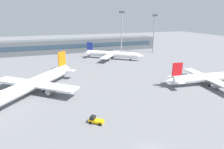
% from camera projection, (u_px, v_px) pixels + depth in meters
% --- Properties ---
extents(ground_plane, '(400.00, 400.00, 0.00)m').
position_uv_depth(ground_plane, '(97.00, 84.00, 70.07)').
color(ground_plane, slate).
extents(terminal_building, '(123.81, 12.13, 9.00)m').
position_uv_depth(terminal_building, '(72.00, 46.00, 131.21)').
color(terminal_building, '#4C5156').
rests_on(terminal_building, ground_plane).
extents(airplane_near, '(36.86, 25.82, 9.11)m').
position_uv_depth(airplane_near, '(211.00, 77.00, 68.54)').
color(airplane_near, white).
rests_on(airplane_near, ground_plane).
extents(airplane_mid, '(31.43, 36.69, 11.04)m').
position_uv_depth(airplane_mid, '(32.00, 84.00, 59.60)').
color(airplane_mid, white).
rests_on(airplane_mid, ground_plane).
extents(airplane_far, '(31.62, 26.17, 9.37)m').
position_uv_depth(airplane_far, '(113.00, 54.00, 109.58)').
color(airplane_far, silver).
rests_on(airplane_far, ground_plane).
extents(baggage_tug_yellow, '(3.79, 3.34, 1.75)m').
position_uv_depth(baggage_tug_yellow, '(95.00, 120.00, 43.92)').
color(baggage_tug_yellow, '#F2B20C').
rests_on(baggage_tug_yellow, ground_plane).
extents(floodlight_tower_west, '(3.20, 0.80, 27.40)m').
position_uv_depth(floodlight_tower_west, '(122.00, 31.00, 113.67)').
color(floodlight_tower_west, gray).
rests_on(floodlight_tower_west, ground_plane).
extents(floodlight_tower_east, '(3.20, 0.80, 25.62)m').
position_uv_depth(floodlight_tower_east, '(154.00, 31.00, 125.15)').
color(floodlight_tower_east, gray).
rests_on(floodlight_tower_east, ground_plane).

